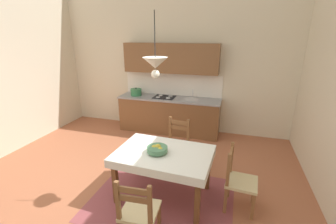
# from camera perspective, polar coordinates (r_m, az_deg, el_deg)

# --- Properties ---
(ground_plane) EXTENTS (6.39, 6.37, 0.10)m
(ground_plane) POSITION_cam_1_polar(r_m,az_deg,el_deg) (3.96, -10.96, -19.66)
(ground_plane) COLOR #A86042
(wall_back) EXTENTS (6.39, 0.12, 4.06)m
(wall_back) POSITION_cam_1_polar(r_m,az_deg,el_deg) (5.87, 1.45, 15.20)
(wall_back) COLOR beige
(wall_back) RESTS_ON ground_plane
(area_rug) EXTENTS (2.10, 1.60, 0.01)m
(area_rug) POSITION_cam_1_polar(r_m,az_deg,el_deg) (3.74, -1.51, -20.76)
(area_rug) COLOR #90454A
(area_rug) RESTS_ON ground_plane
(kitchen_cabinetry) EXTENTS (2.55, 0.63, 2.20)m
(kitchen_cabinetry) POSITION_cam_1_polar(r_m,az_deg,el_deg) (5.75, 0.33, 3.27)
(kitchen_cabinetry) COLOR brown
(kitchen_cabinetry) RESTS_ON ground_plane
(dining_table) EXTENTS (1.44, 1.02, 0.75)m
(dining_table) POSITION_cam_1_polar(r_m,az_deg,el_deg) (3.46, -1.07, -11.74)
(dining_table) COLOR brown
(dining_table) RESTS_ON ground_plane
(dining_chair_kitchen_side) EXTENTS (0.47, 0.47, 0.93)m
(dining_chair_kitchen_side) POSITION_cam_1_polar(r_m,az_deg,el_deg) (4.29, 2.03, -8.26)
(dining_chair_kitchen_side) COLOR #D1BC89
(dining_chair_kitchen_side) RESTS_ON ground_plane
(dining_chair_camera_side) EXTENTS (0.45, 0.45, 0.93)m
(dining_chair_camera_side) POSITION_cam_1_polar(r_m,az_deg,el_deg) (2.90, -7.26, -23.53)
(dining_chair_camera_side) COLOR #D1BC89
(dining_chair_camera_side) RESTS_ON ground_plane
(dining_chair_window_side) EXTENTS (0.45, 0.45, 0.93)m
(dining_chair_window_side) POSITION_cam_1_polar(r_m,az_deg,el_deg) (3.49, 17.16, -16.03)
(dining_chair_window_side) COLOR #D1BC89
(dining_chair_window_side) RESTS_ON ground_plane
(fruit_bowl) EXTENTS (0.30, 0.30, 0.12)m
(fruit_bowl) POSITION_cam_1_polar(r_m,az_deg,el_deg) (3.36, -2.68, -9.21)
(fruit_bowl) COLOR #4C7F5B
(fruit_bowl) RESTS_ON dining_table
(pendant_lamp) EXTENTS (0.32, 0.32, 0.80)m
(pendant_lamp) POSITION_cam_1_polar(r_m,az_deg,el_deg) (2.93, -3.19, 11.91)
(pendant_lamp) COLOR black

